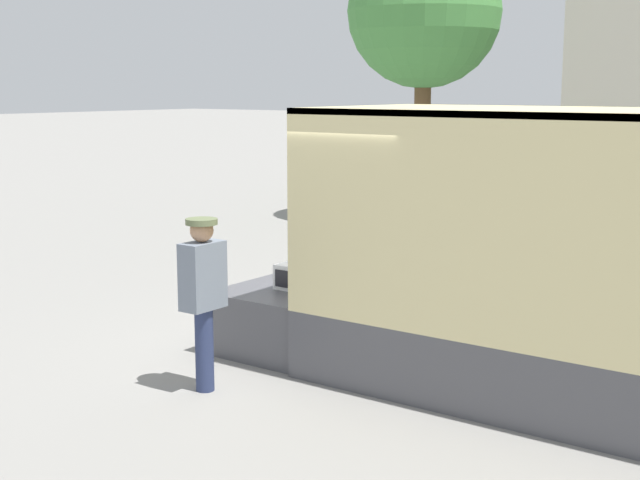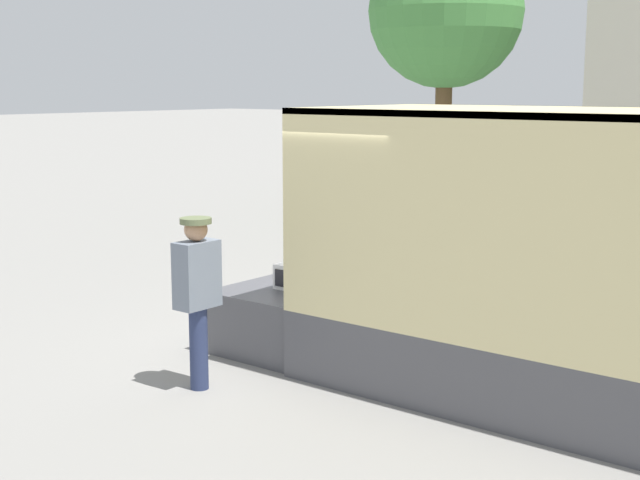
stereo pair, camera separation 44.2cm
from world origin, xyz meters
TOP-DOWN VIEW (x-y plane):
  - ground_plane at (0.00, 0.00)m, footprint 160.00×160.00m
  - tailgate_deck at (-0.63, 0.00)m, footprint 1.25×2.27m
  - microwave at (-0.48, -0.35)m, footprint 0.49×0.41m
  - portable_generator at (-0.61, 0.49)m, footprint 0.70×0.53m
  - worker_person at (-0.41, -1.99)m, footprint 0.31×0.44m
  - street_tree at (-4.27, 8.98)m, footprint 3.29×3.29m

SIDE VIEW (x-z plane):
  - ground_plane at x=0.00m, z-range 0.00..0.00m
  - tailgate_deck at x=-0.63m, z-range 0.00..0.70m
  - microwave at x=-0.48m, z-range 0.70..0.98m
  - portable_generator at x=-0.61m, z-range 0.64..1.17m
  - worker_person at x=-0.41m, z-range 0.19..1.89m
  - street_tree at x=-4.27m, z-range 1.41..7.58m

